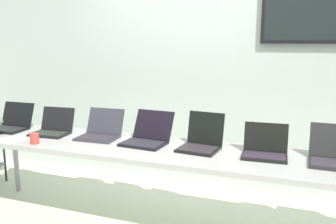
{
  "coord_description": "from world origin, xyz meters",
  "views": [
    {
      "loc": [
        0.98,
        -2.59,
        1.56
      ],
      "look_at": [
        -0.02,
        0.09,
        1.01
      ],
      "focal_mm": 38.65,
      "sensor_mm": 36.0,
      "label": 1
    }
  ],
  "objects_px": {
    "laptop_station_0": "(11,123)",
    "laptop_station_6": "(332,155)",
    "laptop_station_1": "(53,128)",
    "laptop_station_3": "(147,136)",
    "laptop_station_4": "(201,141)",
    "laptop_station_2": "(100,131)",
    "laptop_station_5": "(265,149)",
    "coffee_mug": "(35,139)",
    "workbench": "(166,154)"
  },
  "relations": [
    {
      "from": "laptop_station_0",
      "to": "laptop_station_2",
      "type": "relative_size",
      "value": 0.99
    },
    {
      "from": "laptop_station_5",
      "to": "coffee_mug",
      "type": "distance_m",
      "value": 1.87
    },
    {
      "from": "laptop_station_1",
      "to": "laptop_station_2",
      "type": "height_order",
      "value": "laptop_station_2"
    },
    {
      "from": "workbench",
      "to": "laptop_station_3",
      "type": "xyz_separation_m",
      "value": [
        -0.21,
        0.1,
        0.1
      ]
    },
    {
      "from": "laptop_station_0",
      "to": "laptop_station_3",
      "type": "bearing_deg",
      "value": 0.56
    },
    {
      "from": "laptop_station_2",
      "to": "laptop_station_6",
      "type": "relative_size",
      "value": 1.02
    },
    {
      "from": "laptop_station_4",
      "to": "laptop_station_5",
      "type": "height_order",
      "value": "laptop_station_4"
    },
    {
      "from": "workbench",
      "to": "laptop_station_2",
      "type": "xyz_separation_m",
      "value": [
        -0.67,
        0.12,
        0.1
      ]
    },
    {
      "from": "laptop_station_6",
      "to": "coffee_mug",
      "type": "height_order",
      "value": "laptop_station_6"
    },
    {
      "from": "workbench",
      "to": "laptop_station_5",
      "type": "height_order",
      "value": "laptop_station_5"
    },
    {
      "from": "laptop_station_4",
      "to": "laptop_station_6",
      "type": "distance_m",
      "value": 0.95
    },
    {
      "from": "coffee_mug",
      "to": "laptop_station_1",
      "type": "bearing_deg",
      "value": 102.47
    },
    {
      "from": "laptop_station_3",
      "to": "laptop_station_5",
      "type": "xyz_separation_m",
      "value": [
        0.96,
        -0.02,
        -0.0
      ]
    },
    {
      "from": "laptop_station_3",
      "to": "coffee_mug",
      "type": "relative_size",
      "value": 4.65
    },
    {
      "from": "laptop_station_0",
      "to": "laptop_station_1",
      "type": "relative_size",
      "value": 1.01
    },
    {
      "from": "laptop_station_0",
      "to": "laptop_station_1",
      "type": "distance_m",
      "value": 0.5
    },
    {
      "from": "laptop_station_4",
      "to": "laptop_station_3",
      "type": "bearing_deg",
      "value": -179.91
    },
    {
      "from": "workbench",
      "to": "laptop_station_1",
      "type": "height_order",
      "value": "laptop_station_1"
    },
    {
      "from": "coffee_mug",
      "to": "laptop_station_3",
      "type": "bearing_deg",
      "value": 21.86
    },
    {
      "from": "laptop_station_1",
      "to": "laptop_station_5",
      "type": "bearing_deg",
      "value": -0.03
    },
    {
      "from": "workbench",
      "to": "laptop_station_5",
      "type": "relative_size",
      "value": 11.16
    },
    {
      "from": "laptop_station_0",
      "to": "laptop_station_4",
      "type": "xyz_separation_m",
      "value": [
        1.91,
        0.01,
        0.01
      ]
    },
    {
      "from": "laptop_station_1",
      "to": "laptop_station_5",
      "type": "xyz_separation_m",
      "value": [
        1.91,
        -0.0,
        0.0
      ]
    },
    {
      "from": "laptop_station_0",
      "to": "laptop_station_2",
      "type": "bearing_deg",
      "value": 1.81
    },
    {
      "from": "laptop_station_2",
      "to": "laptop_station_3",
      "type": "height_order",
      "value": "laptop_station_3"
    },
    {
      "from": "laptop_station_0",
      "to": "laptop_station_1",
      "type": "bearing_deg",
      "value": -0.66
    },
    {
      "from": "workbench",
      "to": "laptop_station_3",
      "type": "bearing_deg",
      "value": 154.13
    },
    {
      "from": "laptop_station_4",
      "to": "laptop_station_5",
      "type": "bearing_deg",
      "value": -2.5
    },
    {
      "from": "laptop_station_0",
      "to": "laptop_station_5",
      "type": "bearing_deg",
      "value": -0.16
    },
    {
      "from": "laptop_station_3",
      "to": "laptop_station_4",
      "type": "xyz_separation_m",
      "value": [
        0.47,
        0.0,
        0.01
      ]
    },
    {
      "from": "laptop_station_1",
      "to": "laptop_station_3",
      "type": "bearing_deg",
      "value": 1.2
    },
    {
      "from": "laptop_station_3",
      "to": "laptop_station_4",
      "type": "height_order",
      "value": "laptop_station_4"
    },
    {
      "from": "laptop_station_2",
      "to": "laptop_station_4",
      "type": "xyz_separation_m",
      "value": [
        0.93,
        -0.02,
        0.01
      ]
    },
    {
      "from": "laptop_station_3",
      "to": "laptop_station_6",
      "type": "distance_m",
      "value": 1.42
    },
    {
      "from": "laptop_station_0",
      "to": "laptop_station_6",
      "type": "height_order",
      "value": "laptop_station_6"
    },
    {
      "from": "laptop_station_0",
      "to": "laptop_station_6",
      "type": "bearing_deg",
      "value": 0.02
    },
    {
      "from": "workbench",
      "to": "laptop_station_6",
      "type": "distance_m",
      "value": 1.22
    },
    {
      "from": "laptop_station_4",
      "to": "coffee_mug",
      "type": "height_order",
      "value": "laptop_station_4"
    },
    {
      "from": "laptop_station_2",
      "to": "laptop_station_5",
      "type": "xyz_separation_m",
      "value": [
        1.43,
        -0.04,
        -0.0
      ]
    },
    {
      "from": "laptop_station_5",
      "to": "laptop_station_2",
      "type": "bearing_deg",
      "value": 178.48
    },
    {
      "from": "laptop_station_2",
      "to": "laptop_station_5",
      "type": "height_order",
      "value": "laptop_station_2"
    },
    {
      "from": "laptop_station_1",
      "to": "laptop_station_2",
      "type": "xyz_separation_m",
      "value": [
        0.48,
        0.04,
        0.0
      ]
    },
    {
      "from": "laptop_station_5",
      "to": "laptop_station_6",
      "type": "height_order",
      "value": "laptop_station_6"
    },
    {
      "from": "laptop_station_1",
      "to": "laptop_station_3",
      "type": "distance_m",
      "value": 0.95
    },
    {
      "from": "laptop_station_4",
      "to": "laptop_station_2",
      "type": "bearing_deg",
      "value": 179.0
    },
    {
      "from": "laptop_station_2",
      "to": "laptop_station_5",
      "type": "bearing_deg",
      "value": -1.52
    },
    {
      "from": "laptop_station_1",
      "to": "laptop_station_5",
      "type": "height_order",
      "value": "laptop_station_5"
    },
    {
      "from": "laptop_station_3",
      "to": "laptop_station_5",
      "type": "height_order",
      "value": "laptop_station_3"
    },
    {
      "from": "coffee_mug",
      "to": "laptop_station_4",
      "type": "bearing_deg",
      "value": 14.67
    },
    {
      "from": "laptop_station_6",
      "to": "laptop_station_0",
      "type": "bearing_deg",
      "value": -179.98
    }
  ]
}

